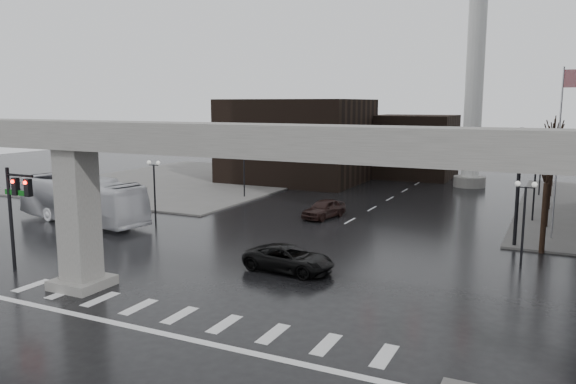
# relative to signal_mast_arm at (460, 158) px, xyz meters

# --- Properties ---
(ground) EXTENTS (160.00, 160.00, 0.00)m
(ground) POSITION_rel_signal_mast_arm_xyz_m (-8.99, -18.80, -5.83)
(ground) COLOR black
(ground) RESTS_ON ground
(sidewalk_nw) EXTENTS (28.00, 36.00, 0.15)m
(sidewalk_nw) POSITION_rel_signal_mast_arm_xyz_m (-34.99, 17.20, -5.75)
(sidewalk_nw) COLOR #63615E
(sidewalk_nw) RESTS_ON ground
(elevated_guideway) EXTENTS (48.00, 2.60, 8.70)m
(elevated_guideway) POSITION_rel_signal_mast_arm_xyz_m (-7.73, -18.80, 1.05)
(elevated_guideway) COLOR gray
(elevated_guideway) RESTS_ON ground
(building_far_left) EXTENTS (16.00, 14.00, 10.00)m
(building_far_left) POSITION_rel_signal_mast_arm_xyz_m (-22.99, 23.20, -0.83)
(building_far_left) COLOR black
(building_far_left) RESTS_ON ground
(building_far_mid) EXTENTS (10.00, 10.00, 8.00)m
(building_far_mid) POSITION_rel_signal_mast_arm_xyz_m (-10.99, 33.20, -1.83)
(building_far_mid) COLOR black
(building_far_mid) RESTS_ON ground
(smokestack) EXTENTS (3.60, 3.60, 30.00)m
(smokestack) POSITION_rel_signal_mast_arm_xyz_m (-2.99, 27.20, 7.52)
(smokestack) COLOR silver
(smokestack) RESTS_ON ground
(signal_mast_arm) EXTENTS (12.12, 0.43, 8.00)m
(signal_mast_arm) POSITION_rel_signal_mast_arm_xyz_m (0.00, 0.00, 0.00)
(signal_mast_arm) COLOR black
(signal_mast_arm) RESTS_ON ground
(signal_left_pole) EXTENTS (2.30, 0.30, 6.00)m
(signal_left_pole) POSITION_rel_signal_mast_arm_xyz_m (-21.24, -18.30, -1.76)
(signal_left_pole) COLOR black
(signal_left_pole) RESTS_ON ground
(flagpole_assembly) EXTENTS (2.06, 0.12, 12.00)m
(flagpole_assembly) POSITION_rel_signal_mast_arm_xyz_m (6.30, 3.20, 1.70)
(flagpole_assembly) COLOR silver
(flagpole_assembly) RESTS_ON ground
(lamp_right_0) EXTENTS (1.22, 0.32, 5.11)m
(lamp_right_0) POSITION_rel_signal_mast_arm_xyz_m (4.51, -4.80, -2.36)
(lamp_right_0) COLOR black
(lamp_right_0) RESTS_ON ground
(lamp_right_1) EXTENTS (1.22, 0.32, 5.11)m
(lamp_right_1) POSITION_rel_signal_mast_arm_xyz_m (4.51, 9.20, -2.36)
(lamp_right_1) COLOR black
(lamp_right_1) RESTS_ON ground
(lamp_right_2) EXTENTS (1.22, 0.32, 5.11)m
(lamp_right_2) POSITION_rel_signal_mast_arm_xyz_m (4.51, 23.20, -2.36)
(lamp_right_2) COLOR black
(lamp_right_2) RESTS_ON ground
(lamp_left_0) EXTENTS (1.22, 0.32, 5.11)m
(lamp_left_0) POSITION_rel_signal_mast_arm_xyz_m (-22.49, -4.80, -2.36)
(lamp_left_0) COLOR black
(lamp_left_0) RESTS_ON ground
(lamp_left_1) EXTENTS (1.22, 0.32, 5.11)m
(lamp_left_1) POSITION_rel_signal_mast_arm_xyz_m (-22.49, 9.20, -2.36)
(lamp_left_1) COLOR black
(lamp_left_1) RESTS_ON ground
(lamp_left_2) EXTENTS (1.22, 0.32, 5.11)m
(lamp_left_2) POSITION_rel_signal_mast_arm_xyz_m (-22.49, 23.20, -2.36)
(lamp_left_2) COLOR black
(lamp_left_2) RESTS_ON ground
(tree_right_0) EXTENTS (1.09, 1.58, 7.50)m
(tree_right_0) POSITION_rel_signal_mast_arm_xyz_m (5.54, -0.78, -3.04)
(tree_right_0) COLOR black
(tree_right_0) RESTS_ON ground
(tree_right_1) EXTENTS (1.09, 1.61, 7.67)m
(tree_right_1) POSITION_rel_signal_mast_arm_xyz_m (5.54, 7.22, -2.98)
(tree_right_1) COLOR black
(tree_right_1) RESTS_ON ground
(tree_right_2) EXTENTS (1.10, 1.63, 7.85)m
(tree_right_2) POSITION_rel_signal_mast_arm_xyz_m (5.54, 15.22, -2.91)
(tree_right_2) COLOR black
(tree_right_2) RESTS_ON ground
(tree_right_3) EXTENTS (1.11, 1.66, 8.02)m
(tree_right_3) POSITION_rel_signal_mast_arm_xyz_m (5.54, 23.22, -2.85)
(tree_right_3) COLOR black
(tree_right_3) RESTS_ON ground
(tree_right_4) EXTENTS (1.12, 1.69, 8.19)m
(tree_right_4) POSITION_rel_signal_mast_arm_xyz_m (5.54, 31.22, -2.79)
(tree_right_4) COLOR black
(tree_right_4) RESTS_ON ground
(pickup_truck) EXTENTS (5.49, 2.84, 1.48)m
(pickup_truck) POSITION_rel_signal_mast_arm_xyz_m (-7.46, -11.50, -5.09)
(pickup_truck) COLOR black
(pickup_truck) RESTS_ON ground
(city_bus) EXTENTS (13.59, 5.31, 3.69)m
(city_bus) POSITION_rel_signal_mast_arm_xyz_m (-28.33, -6.80, -3.98)
(city_bus) COLOR silver
(city_bus) RESTS_ON ground
(far_car) EXTENTS (2.79, 4.94, 1.59)m
(far_car) POSITION_rel_signal_mast_arm_xyz_m (-11.37, 3.39, -5.04)
(far_car) COLOR black
(far_car) RESTS_ON ground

